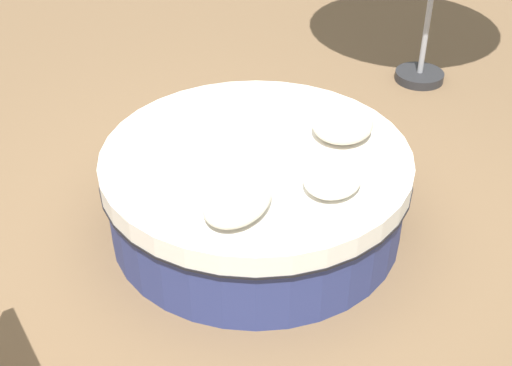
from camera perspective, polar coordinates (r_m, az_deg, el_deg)
ground_plane at (r=4.68m, az=-0.00°, el=-3.43°), size 16.00×16.00×0.00m
round_bed at (r=4.50m, az=-0.00°, el=-0.52°), size 1.97×1.97×0.57m
throw_pillow_0 at (r=3.83m, az=-1.53°, el=-1.37°), size 0.52×0.35×0.14m
throw_pillow_1 at (r=4.02m, az=6.29°, el=0.45°), size 0.41×0.34×0.14m
throw_pillow_2 at (r=4.51m, az=7.10°, el=4.81°), size 0.43×0.39×0.17m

